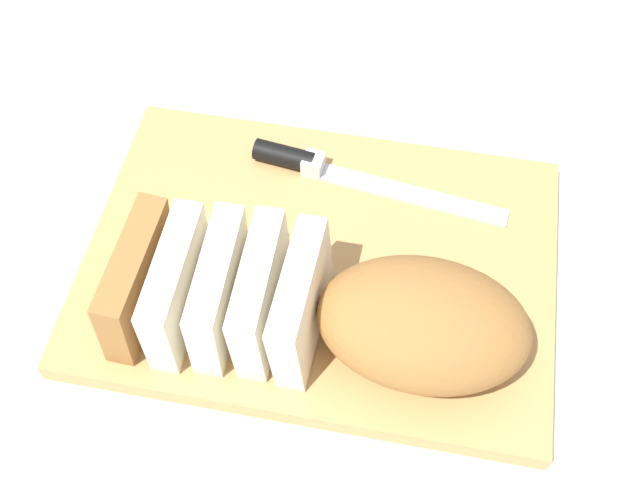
{
  "coord_description": "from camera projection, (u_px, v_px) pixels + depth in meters",
  "views": [
    {
      "loc": [
        -0.08,
        0.37,
        0.63
      ],
      "look_at": [
        0.0,
        0.0,
        0.05
      ],
      "focal_mm": 43.12,
      "sensor_mm": 36.0,
      "label": 1
    }
  ],
  "objects": [
    {
      "name": "ground_plane",
      "position": [
        320.0,
        270.0,
        0.73
      ],
      "size": [
        3.0,
        3.0,
        0.0
      ],
      "primitive_type": "plane",
      "color": "silver"
    },
    {
      "name": "bread_loaf",
      "position": [
        338.0,
        310.0,
        0.63
      ],
      "size": [
        0.35,
        0.13,
        0.09
      ],
      "rotation": [
        0.0,
        0.0,
        0.02
      ],
      "color": "#996633",
      "rests_on": "cutting_board"
    },
    {
      "name": "cutting_board",
      "position": [
        320.0,
        264.0,
        0.73
      ],
      "size": [
        0.44,
        0.32,
        0.02
      ],
      "primitive_type": "cube",
      "rotation": [
        0.0,
        0.0,
        0.02
      ],
      "color": "tan",
      "rests_on": "ground_plane"
    },
    {
      "name": "crumb_near_knife",
      "position": [
        303.0,
        274.0,
        0.7
      ],
      "size": [
        0.01,
        0.01,
        0.01
      ],
      "primitive_type": "sphere",
      "color": "tan",
      "rests_on": "cutting_board"
    },
    {
      "name": "crumb_stray_left",
      "position": [
        255.0,
        258.0,
        0.71
      ],
      "size": [
        0.01,
        0.01,
        0.01
      ],
      "primitive_type": "sphere",
      "color": "tan",
      "rests_on": "cutting_board"
    },
    {
      "name": "crumb_near_loaf",
      "position": [
        264.0,
        270.0,
        0.71
      ],
      "size": [
        0.0,
        0.0,
        0.0
      ],
      "primitive_type": "sphere",
      "color": "tan",
      "rests_on": "cutting_board"
    },
    {
      "name": "bread_knife",
      "position": [
        319.0,
        166.0,
        0.76
      ],
      "size": [
        0.26,
        0.05,
        0.02
      ],
      "rotation": [
        0.0,
        0.0,
        3.03
      ],
      "color": "silver",
      "rests_on": "cutting_board"
    }
  ]
}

